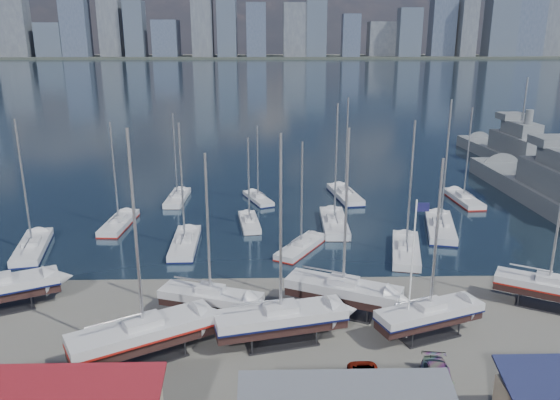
{
  "coord_description": "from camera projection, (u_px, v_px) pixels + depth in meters",
  "views": [
    {
      "loc": [
        -4.49,
        -50.27,
        23.39
      ],
      "look_at": [
        -3.09,
        8.0,
        5.8
      ],
      "focal_mm": 35.0,
      "sensor_mm": 36.0,
      "label": 1
    }
  ],
  "objects": [
    {
      "name": "sailboat_cradle_3",
      "position": [
        281.0,
        319.0,
        42.77
      ],
      "size": [
        10.83,
        5.31,
        16.81
      ],
      "rotation": [
        0.0,
        0.0,
        0.24
      ],
      "color": "#2D2D33",
      "rests_on": "ground"
    },
    {
      "name": "naval_ship_west",
      "position": [
        518.0,
        157.0,
        101.71
      ],
      "size": [
        9.27,
        41.22,
        17.68
      ],
      "rotation": [
        0.0,
        0.0,
        1.64
      ],
      "color": "slate",
      "rests_on": "water"
    },
    {
      "name": "sailboat_moored_8",
      "position": [
        345.0,
        196.0,
        82.0
      ],
      "size": [
        4.51,
        10.8,
        15.66
      ],
      "rotation": [
        0.0,
        0.0,
        1.73
      ],
      "color": "black",
      "rests_on": "water"
    },
    {
      "name": "ground",
      "position": [
        322.0,
        329.0,
        45.4
      ],
      "size": [
        1400.0,
        1400.0,
        0.0
      ],
      "primitive_type": "plane",
      "color": "#605E59",
      "rests_on": "ground"
    },
    {
      "name": "sailboat_moored_2",
      "position": [
        178.0,
        199.0,
        80.42
      ],
      "size": [
        2.81,
        9.02,
        13.5
      ],
      "rotation": [
        0.0,
        0.0,
        1.54
      ],
      "color": "black",
      "rests_on": "water"
    },
    {
      "name": "sailboat_moored_9",
      "position": [
        406.0,
        252.0,
        60.74
      ],
      "size": [
        5.13,
        10.79,
        15.71
      ],
      "rotation": [
        0.0,
        0.0,
        1.35
      ],
      "color": "black",
      "rests_on": "water"
    },
    {
      "name": "far_shore",
      "position": [
        271.0,
        57.0,
        590.64
      ],
      "size": [
        1400.0,
        80.0,
        2.2
      ],
      "primitive_type": "cube",
      "color": "#2D332D",
      "rests_on": "ground"
    },
    {
      "name": "sailboat_moored_4",
      "position": [
        249.0,
        223.0,
        70.08
      ],
      "size": [
        3.25,
        8.14,
        11.96
      ],
      "rotation": [
        0.0,
        0.0,
        1.7
      ],
      "color": "black",
      "rests_on": "water"
    },
    {
      "name": "flagpole",
      "position": [
        413.0,
        262.0,
        41.87
      ],
      "size": [
        1.04,
        0.12,
        11.74
      ],
      "color": "white",
      "rests_on": "ground"
    },
    {
      "name": "car_c",
      "position": [
        367.0,
        383.0,
        37.26
      ],
      "size": [
        2.16,
        4.62,
        1.28
      ],
      "primitive_type": "imported",
      "rotation": [
        0.0,
        0.0,
        0.01
      ],
      "color": "gray",
      "rests_on": "ground"
    },
    {
      "name": "sailboat_cradle_2",
      "position": [
        211.0,
        298.0,
        46.36
      ],
      "size": [
        9.18,
        5.19,
        14.57
      ],
      "rotation": [
        0.0,
        0.0,
        -0.33
      ],
      "color": "#2D2D33",
      "rests_on": "ground"
    },
    {
      "name": "sailboat_moored_6",
      "position": [
        301.0,
        248.0,
        61.9
      ],
      "size": [
        6.57,
        8.79,
        13.09
      ],
      "rotation": [
        0.0,
        0.0,
        1.04
      ],
      "color": "black",
      "rests_on": "water"
    },
    {
      "name": "skyline",
      "position": [
        263.0,
        20.0,
        573.51
      ],
      "size": [
        639.14,
        43.8,
        107.69
      ],
      "color": "#475166",
      "rests_on": "far_shore"
    },
    {
      "name": "sailboat_moored_7",
      "position": [
        334.0,
        225.0,
        69.45
      ],
      "size": [
        3.36,
        10.95,
        16.41
      ],
      "rotation": [
        0.0,
        0.0,
        1.54
      ],
      "color": "black",
      "rests_on": "water"
    },
    {
      "name": "water",
      "position": [
        274.0,
        75.0,
        342.15
      ],
      "size": [
        1400.0,
        600.0,
        0.4
      ],
      "primitive_type": "cube",
      "color": "#182339",
      "rests_on": "ground"
    },
    {
      "name": "sailboat_moored_5",
      "position": [
        258.0,
        199.0,
        80.37
      ],
      "size": [
        4.87,
        8.07,
        11.68
      ],
      "rotation": [
        0.0,
        0.0,
        1.94
      ],
      "color": "black",
      "rests_on": "water"
    },
    {
      "name": "sailboat_moored_10",
      "position": [
        440.0,
        229.0,
        67.97
      ],
      "size": [
        5.67,
        11.84,
        17.06
      ],
      "rotation": [
        0.0,
        0.0,
        1.34
      ],
      "color": "black",
      "rests_on": "water"
    },
    {
      "name": "sailboat_cradle_6",
      "position": [
        548.0,
        287.0,
        48.4
      ],
      "size": [
        9.03,
        6.7,
        14.64
      ],
      "rotation": [
        0.0,
        0.0,
        -0.53
      ],
      "color": "#2D2D33",
      "rests_on": "ground"
    },
    {
      "name": "sailboat_moored_0",
      "position": [
        33.0,
        249.0,
        61.61
      ],
      "size": [
        5.03,
        10.87,
        15.69
      ],
      "rotation": [
        0.0,
        0.0,
        1.78
      ],
      "color": "black",
      "rests_on": "water"
    },
    {
      "name": "sailboat_moored_1",
      "position": [
        119.0,
        224.0,
        69.67
      ],
      "size": [
        3.25,
        9.55,
        14.04
      ],
      "rotation": [
        0.0,
        0.0,
        1.5
      ],
      "color": "black",
      "rests_on": "water"
    },
    {
      "name": "sailboat_moored_11",
      "position": [
        463.0,
        200.0,
        80.0
      ],
      "size": [
        3.34,
        9.81,
        14.42
      ],
      "rotation": [
        0.0,
        0.0,
        1.64
      ],
      "color": "black",
      "rests_on": "water"
    },
    {
      "name": "sailboat_cradle_4",
      "position": [
        343.0,
        290.0,
        47.55
      ],
      "size": [
        10.29,
        6.8,
        16.36
      ],
      "rotation": [
        0.0,
        0.0,
        -0.44
      ],
      "color": "#2D2D33",
      "rests_on": "ground"
    },
    {
      "name": "car_d",
      "position": [
        438.0,
        380.0,
        37.4
      ],
      "size": [
        2.8,
        5.28,
        1.46
      ],
      "primitive_type": "imported",
      "rotation": [
        0.0,
        0.0,
        -0.16
      ],
      "color": "gray",
      "rests_on": "ground"
    },
    {
      "name": "sailboat_cradle_1",
      "position": [
        144.0,
        334.0,
        40.55
      ],
      "size": [
        11.02,
        8.07,
        17.55
      ],
      "rotation": [
        0.0,
        0.0,
        0.52
      ],
      "color": "#2D2D33",
      "rests_on": "ground"
    },
    {
      "name": "sailboat_moored_3",
      "position": [
        185.0,
        245.0,
        62.82
      ],
      "size": [
        3.08,
        10.15,
        15.07
      ],
      "rotation": [
        0.0,
        0.0,
        1.6
      ],
      "color": "black",
      "rests_on": "water"
    },
    {
      "name": "sailboat_cradle_5",
      "position": [
        430.0,
        314.0,
        43.71
      ],
      "size": [
        9.39,
        5.63,
        14.78
      ],
      "rotation": [
        0.0,
        0.0,
        0.37
      ],
      "color": "#2D2D33",
      "rests_on": "ground"
    }
  ]
}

